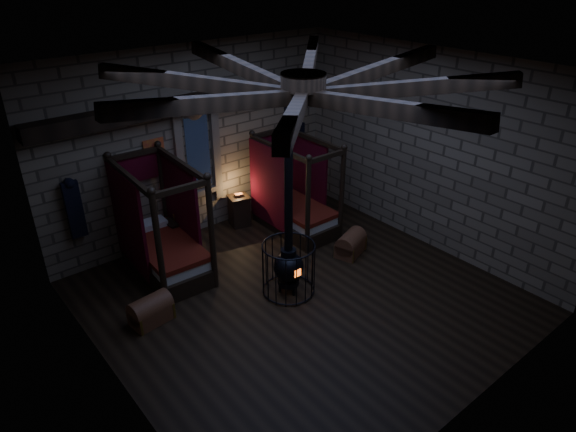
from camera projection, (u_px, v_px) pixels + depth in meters
room at (299, 100)px, 8.01m from camera, size 7.02×7.02×4.29m
bed_left at (164, 246)px, 10.27m from camera, size 1.26×2.23×2.28m
bed_right at (294, 207)px, 11.87m from camera, size 1.11×2.07×2.14m
trunk_left at (151, 310)px, 8.96m from camera, size 0.76×0.53×0.52m
trunk_right at (351, 244)px, 10.97m from camera, size 0.81×0.65×0.52m
nightstand_left at (177, 235)px, 11.04m from camera, size 0.48×0.47×0.89m
nightstand_right at (239, 210)px, 12.05m from camera, size 0.55×0.54×0.81m
stove at (288, 264)px, 9.57m from camera, size 1.00×1.00×4.05m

